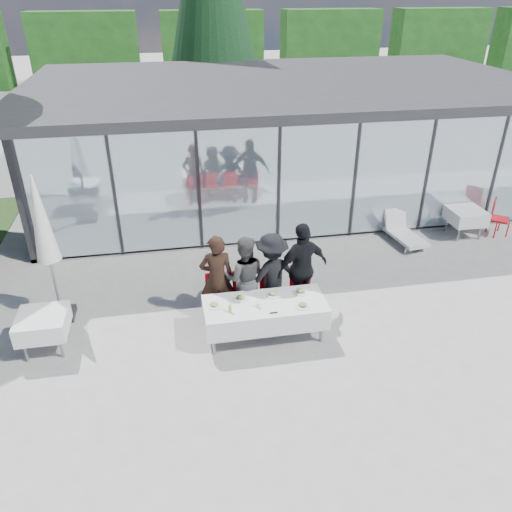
{
  "coord_description": "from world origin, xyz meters",
  "views": [
    {
      "loc": [
        -1.6,
        -7.17,
        5.9
      ],
      "look_at": [
        -0.05,
        1.2,
        1.23
      ],
      "focal_mm": 35.0,
      "sensor_mm": 36.0,
      "label": 1
    }
  ],
  "objects_px": {
    "plate_d": "(301,291)",
    "diner_d": "(302,268)",
    "plate_b": "(241,298)",
    "plate_c": "(273,294)",
    "market_umbrella": "(43,228)",
    "diner_c": "(272,275)",
    "diner_chair_a": "(218,295)",
    "folded_eyeglasses": "(274,313)",
    "plate_extra": "(303,305)",
    "diner_chair_d": "(301,286)",
    "diner_chair_b": "(245,292)",
    "diner_b": "(244,277)",
    "plate_a": "(214,305)",
    "diner_a": "(217,278)",
    "lounger": "(402,231)",
    "spare_table_right": "(466,216)",
    "spare_chair_b": "(428,207)",
    "juice_bottle": "(230,309)",
    "diner_chair_c": "(271,289)",
    "spare_table_left": "(43,324)",
    "dining_table": "(265,312)",
    "spare_chair_a": "(496,215)"
  },
  "relations": [
    {
      "from": "diner_chair_c",
      "to": "spare_chair_a",
      "type": "height_order",
      "value": "same"
    },
    {
      "from": "diner_b",
      "to": "lounger",
      "type": "distance_m",
      "value": 5.25
    },
    {
      "from": "diner_chair_d",
      "to": "juice_bottle",
      "type": "xyz_separation_m",
      "value": [
        -1.57,
        -0.92,
        0.29
      ]
    },
    {
      "from": "diner_d",
      "to": "plate_extra",
      "type": "height_order",
      "value": "diner_d"
    },
    {
      "from": "diner_b",
      "to": "diner_chair_d",
      "type": "bearing_deg",
      "value": -172.64
    },
    {
      "from": "plate_c",
      "to": "diner_chair_b",
      "type": "bearing_deg",
      "value": 131.62
    },
    {
      "from": "diner_a",
      "to": "diner_b",
      "type": "xyz_separation_m",
      "value": [
        0.53,
        0.0,
        -0.04
      ]
    },
    {
      "from": "juice_bottle",
      "to": "lounger",
      "type": "height_order",
      "value": "juice_bottle"
    },
    {
      "from": "diner_chair_c",
      "to": "diner_d",
      "type": "bearing_deg",
      "value": 1.55
    },
    {
      "from": "plate_c",
      "to": "folded_eyeglasses",
      "type": "bearing_deg",
      "value": -101.85
    },
    {
      "from": "diner_chair_a",
      "to": "folded_eyeglasses",
      "type": "height_order",
      "value": "diner_chair_a"
    },
    {
      "from": "spare_chair_a",
      "to": "spare_chair_b",
      "type": "relative_size",
      "value": 1.0
    },
    {
      "from": "diner_chair_a",
      "to": "plate_c",
      "type": "relative_size",
      "value": 3.51
    },
    {
      "from": "diner_chair_c",
      "to": "plate_extra",
      "type": "xyz_separation_m",
      "value": [
        0.36,
        -0.98,
        0.24
      ]
    },
    {
      "from": "plate_d",
      "to": "juice_bottle",
      "type": "height_order",
      "value": "juice_bottle"
    },
    {
      "from": "folded_eyeglasses",
      "to": "market_umbrella",
      "type": "bearing_deg",
      "value": 156.96
    },
    {
      "from": "plate_d",
      "to": "spare_chair_b",
      "type": "height_order",
      "value": "spare_chair_b"
    },
    {
      "from": "diner_chair_d",
      "to": "diner_chair_b",
      "type": "bearing_deg",
      "value": 180.0
    },
    {
      "from": "juice_bottle",
      "to": "market_umbrella",
      "type": "distance_m",
      "value": 3.73
    },
    {
      "from": "diner_d",
      "to": "plate_b",
      "type": "distance_m",
      "value": 1.44
    },
    {
      "from": "diner_chair_c",
      "to": "spare_table_left",
      "type": "relative_size",
      "value": 1.13
    },
    {
      "from": "diner_chair_b",
      "to": "diner_d",
      "type": "xyz_separation_m",
      "value": [
        1.16,
        0.02,
        0.42
      ]
    },
    {
      "from": "spare_table_right",
      "to": "spare_chair_b",
      "type": "relative_size",
      "value": 0.88
    },
    {
      "from": "plate_b",
      "to": "spare_chair_b",
      "type": "bearing_deg",
      "value": 33.55
    },
    {
      "from": "diner_chair_d",
      "to": "spare_table_right",
      "type": "bearing_deg",
      "value": 26.29
    },
    {
      "from": "diner_b",
      "to": "juice_bottle",
      "type": "height_order",
      "value": "diner_b"
    },
    {
      "from": "plate_d",
      "to": "spare_table_right",
      "type": "relative_size",
      "value": 0.32
    },
    {
      "from": "plate_c",
      "to": "diner_chair_c",
      "type": "bearing_deg",
      "value": 81.34
    },
    {
      "from": "plate_extra",
      "to": "lounger",
      "type": "bearing_deg",
      "value": 44.02
    },
    {
      "from": "dining_table",
      "to": "spare_chair_b",
      "type": "xyz_separation_m",
      "value": [
        5.34,
        4.03,
        -0.0
      ]
    },
    {
      "from": "diner_chair_d",
      "to": "plate_d",
      "type": "height_order",
      "value": "diner_chair_d"
    },
    {
      "from": "plate_d",
      "to": "diner_chair_b",
      "type": "bearing_deg",
      "value": 152.07
    },
    {
      "from": "dining_table",
      "to": "diner_a",
      "type": "relative_size",
      "value": 1.24
    },
    {
      "from": "diner_chair_a",
      "to": "diner_chair_d",
      "type": "height_order",
      "value": "same"
    },
    {
      "from": "plate_a",
      "to": "diner_a",
      "type": "bearing_deg",
      "value": 79.07
    },
    {
      "from": "plate_c",
      "to": "lounger",
      "type": "bearing_deg",
      "value": 36.83
    },
    {
      "from": "diner_b",
      "to": "folded_eyeglasses",
      "type": "relative_size",
      "value": 12.4
    },
    {
      "from": "market_umbrella",
      "to": "diner_c",
      "type": "bearing_deg",
      "value": -7.84
    },
    {
      "from": "diner_chair_d",
      "to": "plate_b",
      "type": "distance_m",
      "value": 1.44
    },
    {
      "from": "diner_b",
      "to": "plate_a",
      "type": "xyz_separation_m",
      "value": [
        -0.67,
        -0.7,
        -0.09
      ]
    },
    {
      "from": "plate_b",
      "to": "plate_c",
      "type": "xyz_separation_m",
      "value": [
        0.62,
        0.01,
        0.0
      ]
    },
    {
      "from": "folded_eyeglasses",
      "to": "spare_table_right",
      "type": "xyz_separation_m",
      "value": [
        5.92,
        3.62,
        -0.2
      ]
    },
    {
      "from": "diner_chair_c",
      "to": "spare_chair_b",
      "type": "relative_size",
      "value": 1.0
    },
    {
      "from": "plate_b",
      "to": "market_umbrella",
      "type": "bearing_deg",
      "value": 162.01
    },
    {
      "from": "plate_d",
      "to": "diner_d",
      "type": "bearing_deg",
      "value": 72.97
    },
    {
      "from": "spare_chair_b",
      "to": "plate_a",
      "type": "bearing_deg",
      "value": -147.7
    },
    {
      "from": "plate_extra",
      "to": "market_umbrella",
      "type": "height_order",
      "value": "market_umbrella"
    },
    {
      "from": "diner_chair_d",
      "to": "plate_a",
      "type": "distance_m",
      "value": 1.96
    },
    {
      "from": "plate_a",
      "to": "folded_eyeglasses",
      "type": "relative_size",
      "value": 1.98
    },
    {
      "from": "plate_a",
      "to": "spare_chair_b",
      "type": "distance_m",
      "value": 7.42
    }
  ]
}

